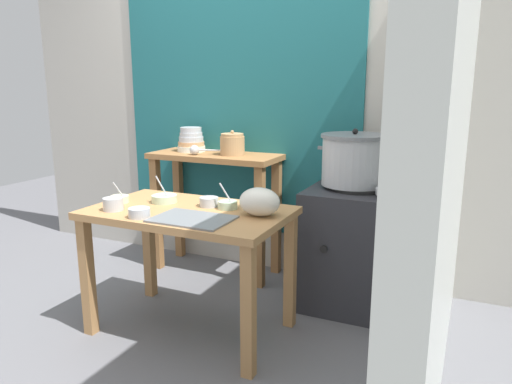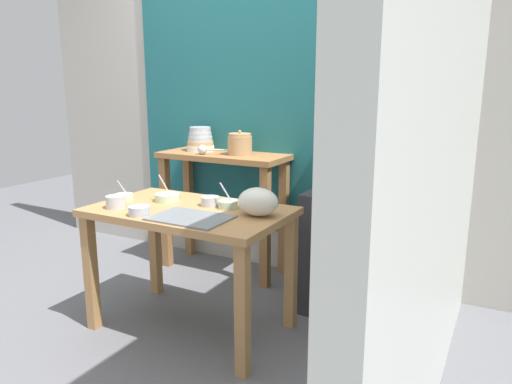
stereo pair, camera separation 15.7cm
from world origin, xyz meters
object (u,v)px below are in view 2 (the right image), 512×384
(prep_table, at_px, (190,227))
(prep_bowl_1, at_px, (167,197))
(clay_pot, at_px, (240,144))
(prep_bowl_2, at_px, (210,201))
(back_shelf_table, at_px, (223,183))
(ladle, at_px, (204,150))
(stove_block, at_px, (360,249))
(prep_bowl_4, at_px, (139,210))
(prep_bowl_5, at_px, (228,204))
(bowl_stack_enamel, at_px, (200,140))
(serving_tray, at_px, (190,218))
(steamer_pot, at_px, (359,161))
(prep_bowl_0, at_px, (116,201))
(plastic_bag, at_px, (258,202))
(prep_bowl_3, at_px, (124,197))
(wide_pan, at_px, (404,194))

(prep_table, bearing_deg, prep_bowl_1, 159.68)
(clay_pot, height_order, prep_bowl_2, clay_pot)
(back_shelf_table, distance_m, ladle, 0.29)
(stove_block, bearing_deg, prep_table, -136.63)
(prep_bowl_4, relative_size, prep_bowl_5, 0.75)
(bowl_stack_enamel, height_order, serving_tray, bowl_stack_enamel)
(steamer_pot, relative_size, serving_tray, 1.16)
(clay_pot, xyz_separation_m, prep_bowl_0, (-0.19, -1.05, -0.22))
(plastic_bag, bearing_deg, clay_pot, 125.54)
(stove_block, distance_m, prep_bowl_4, 1.39)
(steamer_pot, distance_m, prep_bowl_3, 1.43)
(prep_bowl_2, bearing_deg, stove_block, 41.43)
(bowl_stack_enamel, height_order, prep_bowl_4, bowl_stack_enamel)
(prep_table, height_order, prep_bowl_1, prep_bowl_1)
(prep_bowl_5, bearing_deg, prep_bowl_0, -152.23)
(prep_table, relative_size, wide_pan, 4.01)
(clay_pot, distance_m, wide_pan, 1.26)
(prep_bowl_4, bearing_deg, prep_bowl_5, 46.46)
(steamer_pot, bearing_deg, wide_pan, -29.01)
(back_shelf_table, xyz_separation_m, prep_bowl_0, (-0.05, -1.05, 0.08))
(bowl_stack_enamel, xyz_separation_m, serving_tray, (0.67, -1.07, -0.26))
(plastic_bag, bearing_deg, prep_bowl_4, -152.14)
(clay_pot, xyz_separation_m, bowl_stack_enamel, (-0.37, 0.04, 0.01))
(wide_pan, height_order, prep_bowl_5, prep_bowl_5)
(steamer_pot, bearing_deg, serving_tray, -123.18)
(prep_bowl_5, bearing_deg, prep_bowl_1, -176.46)
(bowl_stack_enamel, relative_size, prep_bowl_4, 1.85)
(bowl_stack_enamel, height_order, ladle, bowl_stack_enamel)
(serving_tray, bearing_deg, ladle, 120.46)
(stove_block, xyz_separation_m, ladle, (-1.18, 0.02, 0.55))
(prep_table, bearing_deg, stove_block, 43.37)
(serving_tray, relative_size, prep_bowl_0, 3.63)
(prep_bowl_1, relative_size, prep_bowl_3, 1.27)
(prep_table, distance_m, wide_pan, 1.21)
(ladle, distance_m, prep_bowl_3, 0.81)
(prep_bowl_2, bearing_deg, prep_bowl_4, -120.90)
(bowl_stack_enamel, bearing_deg, clay_pot, -5.49)
(prep_table, bearing_deg, plastic_bag, 6.67)
(prep_bowl_3, height_order, prep_bowl_5, prep_bowl_5)
(prep_bowl_0, bearing_deg, prep_bowl_2, 34.26)
(prep_table, bearing_deg, back_shelf_table, 110.25)
(prep_bowl_3, relative_size, prep_bowl_4, 1.14)
(stove_block, bearing_deg, wide_pan, -29.36)
(stove_block, bearing_deg, prep_bowl_2, -138.57)
(serving_tray, relative_size, prep_bowl_5, 2.67)
(wide_pan, distance_m, prep_bowl_0, 1.60)
(prep_bowl_1, relative_size, prep_bowl_4, 1.44)
(prep_table, xyz_separation_m, wide_pan, (1.05, 0.58, 0.19))
(back_shelf_table, distance_m, prep_bowl_5, 0.91)
(bowl_stack_enamel, xyz_separation_m, plastic_bag, (0.95, -0.85, -0.19))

